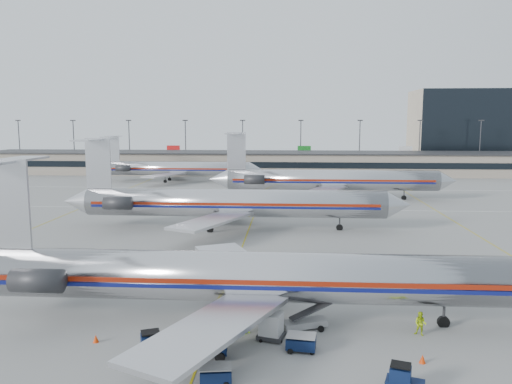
# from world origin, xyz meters

# --- Properties ---
(ground) EXTENTS (260.00, 260.00, 0.00)m
(ground) POSITION_xyz_m (0.00, 0.00, 0.00)
(ground) COLOR gray
(ground) RESTS_ON ground
(apron_markings) EXTENTS (160.00, 0.15, 0.02)m
(apron_markings) POSITION_xyz_m (0.00, 10.00, 0.01)
(apron_markings) COLOR silver
(apron_markings) RESTS_ON ground
(terminal) EXTENTS (162.00, 17.00, 6.25)m
(terminal) POSITION_xyz_m (0.00, 97.97, 3.16)
(terminal) COLOR gray
(terminal) RESTS_ON ground
(light_mast_row) EXTENTS (163.60, 0.40, 15.28)m
(light_mast_row) POSITION_xyz_m (0.00, 112.00, 8.58)
(light_mast_row) COLOR #38383D
(light_mast_row) RESTS_ON ground
(distant_building) EXTENTS (30.00, 20.00, 25.00)m
(distant_building) POSITION_xyz_m (62.00, 128.00, 12.50)
(distant_building) COLOR tan
(distant_building) RESTS_ON ground
(jet_foreground) EXTENTS (46.05, 27.11, 12.05)m
(jet_foreground) POSITION_xyz_m (1.90, -8.11, 3.50)
(jet_foreground) COLOR silver
(jet_foreground) RESTS_ON ground
(jet_second_row) EXTENTS (47.94, 28.23, 12.55)m
(jet_second_row) POSITION_xyz_m (-2.95, 24.03, 3.64)
(jet_second_row) COLOR silver
(jet_second_row) RESTS_ON ground
(jet_third_row) EXTENTS (46.85, 28.82, 12.81)m
(jet_third_row) POSITION_xyz_m (12.66, 51.96, 3.72)
(jet_third_row) COLOR silver
(jet_third_row) RESTS_ON ground
(jet_back_row) EXTENTS (41.50, 25.53, 11.35)m
(jet_back_row) POSITION_xyz_m (-22.65, 77.51, 3.29)
(jet_back_row) COLOR silver
(jet_back_row) RESTS_ON ground
(tug_left) EXTENTS (2.40, 1.80, 1.75)m
(tug_left) POSITION_xyz_m (-2.90, -14.27, 0.80)
(tug_left) COLOR #091636
(tug_left) RESTS_ON ground
(tug_center) EXTENTS (2.58, 1.50, 1.99)m
(tug_center) POSITION_xyz_m (0.28, -13.95, 0.91)
(tug_center) COLOR #091636
(tug_center) RESTS_ON ground
(tug_right) EXTENTS (2.24, 1.58, 1.65)m
(tug_right) POSITION_xyz_m (11.71, -17.32, 0.75)
(tug_right) COLOR #091636
(tug_right) RESTS_ON ground
(cart_inner) EXTENTS (1.91, 1.43, 1.00)m
(cart_inner) POSITION_xyz_m (1.40, -16.89, 0.53)
(cart_inner) COLOR #091636
(cart_inner) RESTS_ON ground
(cart_outer) EXTENTS (2.02, 1.51, 1.06)m
(cart_outer) POSITION_xyz_m (6.31, -12.57, 0.57)
(cart_outer) COLOR #091636
(cart_outer) RESTS_ON ground
(uld_container) EXTENTS (2.02, 1.82, 1.81)m
(uld_container) POSITION_xyz_m (4.32, -10.98, 0.91)
(uld_container) COLOR #2D2D30
(uld_container) RESTS_ON ground
(belt_loader) EXTENTS (3.89, 2.29, 2.00)m
(belt_loader) POSITION_xyz_m (6.70, -9.14, 0.54)
(belt_loader) COLOR gray
(belt_loader) RESTS_ON ground
(ramp_worker_near) EXTENTS (0.75, 0.77, 1.79)m
(ramp_worker_near) POSITION_xyz_m (2.62, -10.16, 0.89)
(ramp_worker_near) COLOR #97E715
(ramp_worker_near) RESTS_ON ground
(ramp_worker_far) EXTENTS (1.02, 0.95, 1.68)m
(ramp_worker_far) POSITION_xyz_m (14.59, -9.72, 0.84)
(ramp_worker_far) COLOR #A4C412
(ramp_worker_far) RESTS_ON ground
(cone_right) EXTENTS (0.49, 0.49, 0.55)m
(cone_right) POSITION_xyz_m (13.69, -13.79, 0.27)
(cone_right) COLOR red
(cone_right) RESTS_ON ground
(cone_left) EXTENTS (0.48, 0.48, 0.53)m
(cone_left) POSITION_xyz_m (-7.38, -12.27, 0.27)
(cone_left) COLOR red
(cone_left) RESTS_ON ground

